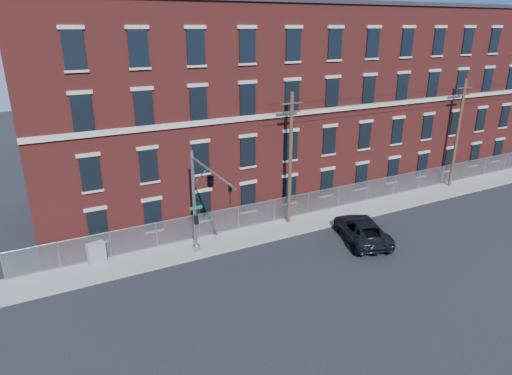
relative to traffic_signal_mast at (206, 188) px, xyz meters
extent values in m
plane|color=black|center=(6.00, -2.18, -5.39)|extent=(140.00, 140.00, 0.00)
cube|color=gray|center=(18.00, 2.82, -5.33)|extent=(65.00, 3.00, 0.12)
cube|color=maroon|center=(18.00, 11.82, 2.61)|extent=(55.00, 14.00, 16.00)
cube|color=black|center=(18.00, 11.82, 10.76)|extent=(55.30, 14.30, 0.30)
cube|color=#A79E8B|center=(18.00, 4.74, 2.91)|extent=(55.00, 0.18, 0.35)
cube|color=black|center=(-5.83, 4.76, -3.19)|extent=(1.20, 0.10, 2.20)
cube|color=black|center=(-5.83, 4.76, 0.41)|extent=(1.20, 0.10, 2.20)
cube|color=black|center=(-5.83, 4.76, 4.21)|extent=(1.20, 0.10, 2.20)
cube|color=black|center=(-5.83, 4.76, 7.81)|extent=(1.20, 0.10, 2.20)
cube|color=black|center=(-2.17, 4.76, -3.19)|extent=(1.20, 0.10, 2.20)
cube|color=black|center=(-2.17, 4.76, 0.41)|extent=(1.20, 0.10, 2.20)
cube|color=black|center=(-2.17, 4.76, 4.21)|extent=(1.20, 0.10, 2.20)
cube|color=black|center=(-2.17, 4.76, 7.81)|extent=(1.20, 0.10, 2.20)
cube|color=black|center=(1.50, 4.76, -3.19)|extent=(1.20, 0.10, 2.20)
cube|color=black|center=(1.50, 4.76, 0.41)|extent=(1.20, 0.10, 2.20)
cube|color=black|center=(1.50, 4.76, 4.21)|extent=(1.20, 0.10, 2.20)
cube|color=black|center=(1.50, 4.76, 7.81)|extent=(1.20, 0.10, 2.20)
cube|color=black|center=(5.17, 4.76, -3.19)|extent=(1.20, 0.10, 2.20)
cube|color=black|center=(5.17, 4.76, 0.41)|extent=(1.20, 0.10, 2.20)
cube|color=black|center=(5.17, 4.76, 4.21)|extent=(1.20, 0.10, 2.20)
cube|color=black|center=(5.17, 4.76, 7.81)|extent=(1.20, 0.10, 2.20)
cube|color=black|center=(8.83, 4.76, -3.19)|extent=(1.20, 0.10, 2.20)
cube|color=black|center=(8.83, 4.76, 0.41)|extent=(1.20, 0.10, 2.20)
cube|color=black|center=(8.83, 4.76, 4.21)|extent=(1.20, 0.10, 2.20)
cube|color=black|center=(8.83, 4.76, 7.81)|extent=(1.20, 0.10, 2.20)
cube|color=black|center=(12.50, 4.76, -3.19)|extent=(1.20, 0.10, 2.20)
cube|color=black|center=(12.50, 4.76, 0.41)|extent=(1.20, 0.10, 2.20)
cube|color=black|center=(12.50, 4.76, 4.21)|extent=(1.20, 0.10, 2.20)
cube|color=black|center=(12.50, 4.76, 7.81)|extent=(1.20, 0.10, 2.20)
cube|color=black|center=(16.17, 4.76, -3.19)|extent=(1.20, 0.10, 2.20)
cube|color=black|center=(16.17, 4.76, 0.41)|extent=(1.20, 0.10, 2.20)
cube|color=black|center=(16.17, 4.76, 4.21)|extent=(1.20, 0.10, 2.20)
cube|color=black|center=(16.17, 4.76, 7.81)|extent=(1.20, 0.10, 2.20)
cube|color=black|center=(19.83, 4.76, -3.19)|extent=(1.20, 0.10, 2.20)
cube|color=black|center=(19.83, 4.76, 0.41)|extent=(1.20, 0.10, 2.20)
cube|color=black|center=(19.83, 4.76, 4.21)|extent=(1.20, 0.10, 2.20)
cube|color=black|center=(19.83, 4.76, 7.81)|extent=(1.20, 0.10, 2.20)
cube|color=black|center=(23.50, 4.76, -3.19)|extent=(1.20, 0.10, 2.20)
cube|color=black|center=(23.50, 4.76, 0.41)|extent=(1.20, 0.10, 2.20)
cube|color=black|center=(23.50, 4.76, 4.21)|extent=(1.20, 0.10, 2.20)
cube|color=black|center=(23.50, 4.76, 7.81)|extent=(1.20, 0.10, 2.20)
cube|color=black|center=(27.17, 4.76, -3.19)|extent=(1.20, 0.10, 2.20)
cube|color=black|center=(27.17, 4.76, 0.41)|extent=(1.20, 0.10, 2.20)
cube|color=black|center=(27.17, 4.76, 4.21)|extent=(1.20, 0.10, 2.20)
cube|color=black|center=(27.17, 4.76, 7.81)|extent=(1.20, 0.10, 2.20)
cube|color=black|center=(30.83, 4.76, -3.19)|extent=(1.20, 0.10, 2.20)
cube|color=black|center=(30.83, 4.76, 0.41)|extent=(1.20, 0.10, 2.20)
cube|color=black|center=(30.83, 4.76, 4.21)|extent=(1.20, 0.10, 2.20)
cube|color=black|center=(30.83, 4.76, 7.81)|extent=(1.20, 0.10, 2.20)
cube|color=black|center=(34.50, 4.76, -3.19)|extent=(1.20, 0.10, 2.20)
cube|color=black|center=(34.50, 4.76, 0.41)|extent=(1.20, 0.10, 2.20)
cube|color=black|center=(34.50, 4.76, 4.21)|extent=(1.20, 0.10, 2.20)
cube|color=#A5A8AD|center=(18.00, 4.12, -4.37)|extent=(59.00, 0.02, 1.80)
cylinder|color=#9EA0A5|center=(18.00, 4.12, -3.47)|extent=(59.00, 0.04, 0.04)
cylinder|color=#9EA0A5|center=(-11.50, 4.12, -4.37)|extent=(0.06, 0.06, 1.85)
cylinder|color=#9EA0A5|center=(-8.39, 4.12, -4.37)|extent=(0.06, 0.06, 1.85)
cylinder|color=#9EA0A5|center=(-5.29, 4.12, -4.37)|extent=(0.06, 0.06, 1.85)
cylinder|color=#9EA0A5|center=(-2.18, 4.12, -4.37)|extent=(0.06, 0.06, 1.85)
cylinder|color=#9EA0A5|center=(0.92, 4.12, -4.37)|extent=(0.06, 0.06, 1.85)
cylinder|color=#9EA0A5|center=(4.03, 4.12, -4.37)|extent=(0.06, 0.06, 1.85)
cylinder|color=#9EA0A5|center=(7.13, 4.12, -4.37)|extent=(0.06, 0.06, 1.85)
cylinder|color=#9EA0A5|center=(10.24, 4.12, -4.37)|extent=(0.06, 0.06, 1.85)
cylinder|color=#9EA0A5|center=(13.34, 4.12, -4.37)|extent=(0.06, 0.06, 1.85)
cylinder|color=#9EA0A5|center=(16.45, 4.12, -4.37)|extent=(0.06, 0.06, 1.85)
cylinder|color=#9EA0A5|center=(19.55, 4.12, -4.37)|extent=(0.06, 0.06, 1.85)
cylinder|color=#9EA0A5|center=(22.66, 4.12, -4.37)|extent=(0.06, 0.06, 1.85)
cylinder|color=#9EA0A5|center=(25.76, 4.12, -4.37)|extent=(0.06, 0.06, 1.85)
cylinder|color=#9EA0A5|center=(28.87, 4.12, -4.37)|extent=(0.06, 0.06, 1.85)
cylinder|color=#9EA0A5|center=(31.97, 4.12, -4.37)|extent=(0.06, 0.06, 1.85)
cylinder|color=#9EA0A5|center=(35.08, 4.12, -4.37)|extent=(0.06, 0.06, 1.85)
cylinder|color=#9EA0A5|center=(0.00, 2.32, -1.77)|extent=(0.22, 0.22, 7.00)
cylinder|color=#9EA0A5|center=(0.00, 2.32, -5.07)|extent=(0.50, 0.50, 0.40)
cylinder|color=#9EA0A5|center=(0.00, -0.93, 1.33)|extent=(0.14, 6.50, 0.14)
cylinder|color=#9EA0A5|center=(0.00, 1.12, 0.33)|extent=(0.08, 2.18, 1.56)
cube|color=#0C592D|center=(0.05, 2.17, -2.07)|extent=(0.90, 0.03, 0.22)
cube|color=black|center=(0.00, 2.07, -2.87)|extent=(0.25, 0.25, 0.60)
imported|color=black|center=(0.00, -3.48, 0.78)|extent=(0.16, 0.20, 1.00)
imported|color=black|center=(0.00, -0.68, 0.78)|extent=(0.53, 2.48, 1.00)
cylinder|color=#453022|center=(8.00, 3.42, -0.27)|extent=(0.28, 0.28, 10.00)
cube|color=#453022|center=(8.00, 3.42, 3.93)|extent=(1.80, 0.12, 0.12)
cube|color=#453022|center=(8.00, 3.42, 3.33)|extent=(1.40, 0.12, 0.12)
cylinder|color=#453022|center=(26.00, 3.42, -0.27)|extent=(0.28, 0.28, 10.00)
cube|color=#453022|center=(26.00, 3.42, 3.93)|extent=(1.80, 0.12, 0.12)
cube|color=#453022|center=(26.00, 3.42, 3.33)|extent=(1.40, 0.12, 0.12)
cylinder|color=black|center=(26.00, 3.12, 3.93)|extent=(40.00, 0.02, 0.02)
cylinder|color=black|center=(26.00, 3.72, 3.93)|extent=(40.00, 0.02, 0.02)
cylinder|color=black|center=(26.00, 3.42, 3.33)|extent=(40.00, 0.02, 0.02)
imported|color=black|center=(11.11, -1.41, -4.57)|extent=(4.42, 6.42, 1.63)
cube|color=gray|center=(-6.23, 3.82, -4.59)|extent=(1.17, 0.74, 1.36)
camera|label=1|loc=(-8.81, -23.27, 9.10)|focal=31.06mm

